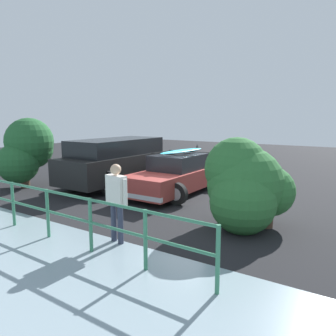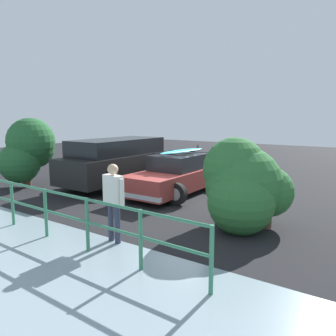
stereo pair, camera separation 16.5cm
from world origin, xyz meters
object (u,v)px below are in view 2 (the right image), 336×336
at_px(person_bystander, 113,196).
at_px(bush_near_right, 29,150).
at_px(sedan_car, 179,174).
at_px(suv_car, 118,161).
at_px(bush_near_left, 244,186).

distance_m(person_bystander, bush_near_right, 7.08).
bearing_deg(bush_near_right, person_bystander, 160.38).
distance_m(sedan_car, suv_car, 2.65).
distance_m(sedan_car, bush_near_left, 3.87).
distance_m(suv_car, bush_near_left, 6.14).
height_order(suv_car, bush_near_right, bush_near_right).
xyz_separation_m(person_bystander, bush_near_right, (6.66, -2.37, 0.38)).
height_order(person_bystander, bush_near_left, bush_near_left).
xyz_separation_m(suv_car, bush_near_left, (-5.83, 1.91, 0.06)).
xyz_separation_m(sedan_car, bush_near_left, (-3.20, 2.13, 0.35)).
bearing_deg(bush_near_right, bush_near_left, -179.33).
bearing_deg(bush_near_right, sedan_car, -157.19).
bearing_deg(suv_car, bush_near_left, 161.86).
xyz_separation_m(sedan_car, person_bystander, (-1.35, 4.61, 0.36)).
height_order(sedan_car, bush_near_left, bush_near_left).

